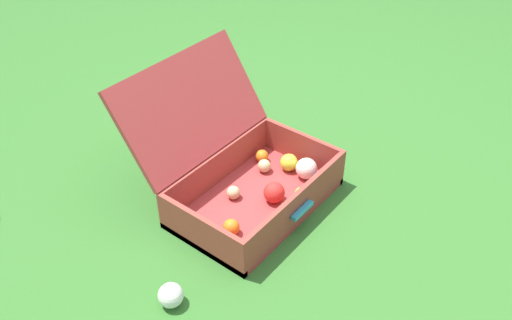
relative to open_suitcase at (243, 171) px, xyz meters
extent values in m
plane|color=#336B28|center=(-0.04, -0.10, -0.11)|extent=(16.00, 16.00, 0.00)
cube|color=#B23838|center=(-0.01, -0.07, -0.10)|extent=(0.60, 0.38, 0.03)
cube|color=#9E3D33|center=(-0.30, -0.07, -0.04)|extent=(0.02, 0.38, 0.15)
cube|color=#9E3D33|center=(0.28, -0.07, -0.04)|extent=(0.02, 0.38, 0.15)
cube|color=#9E3D33|center=(-0.01, -0.25, -0.04)|extent=(0.56, 0.02, 0.15)
cube|color=#9E3D33|center=(-0.01, 0.11, -0.04)|extent=(0.56, 0.02, 0.15)
cube|color=#B23838|center=(-0.01, 0.22, 0.20)|extent=(0.60, 0.22, 0.32)
cube|color=teal|center=(-0.01, -0.27, -0.03)|extent=(0.11, 0.02, 0.02)
sphere|color=#CCDB38|center=(0.20, -0.06, -0.05)|extent=(0.07, 0.07, 0.07)
sphere|color=red|center=(0.02, -0.13, -0.05)|extent=(0.08, 0.08, 0.08)
sphere|color=white|center=(0.21, -0.14, -0.05)|extent=(0.08, 0.08, 0.08)
sphere|color=orange|center=(0.18, 0.05, -0.06)|extent=(0.05, 0.05, 0.05)
sphere|color=#CCDB38|center=(0.09, -0.20, -0.06)|extent=(0.05, 0.05, 0.05)
sphere|color=#D1B784|center=(-0.06, 0.00, -0.06)|extent=(0.05, 0.05, 0.05)
sphere|color=#D1B784|center=(0.14, 0.01, -0.06)|extent=(0.05, 0.05, 0.05)
sphere|color=orange|center=(-0.20, -0.11, -0.06)|extent=(0.06, 0.06, 0.06)
sphere|color=purple|center=(-0.25, -0.02, -0.06)|extent=(0.05, 0.05, 0.05)
sphere|color=navy|center=(0.21, -0.21, -0.07)|extent=(0.05, 0.05, 0.05)
sphere|color=white|center=(-0.52, -0.15, -0.08)|extent=(0.08, 0.08, 0.08)
camera|label=1|loc=(-1.17, -0.98, 1.22)|focal=37.96mm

